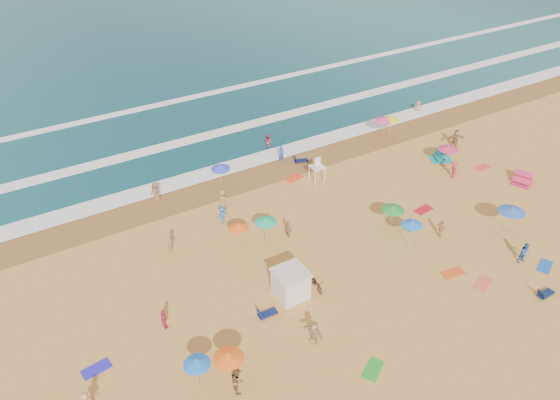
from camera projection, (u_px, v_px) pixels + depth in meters
ground at (335, 249)px, 41.57m from camera, size 220.00×220.00×0.00m
ocean at (70, 3)px, 101.24m from camera, size 220.00×140.00×0.18m
wet_sand at (256, 176)px, 50.44m from camera, size 220.00×220.00×0.00m
surf_foam at (215, 137)px, 56.66m from camera, size 200.00×18.70×0.05m
cabana at (291, 284)px, 36.87m from camera, size 2.00×2.00×2.00m
cabana_roof at (291, 273)px, 36.28m from camera, size 2.20×2.20×0.12m
bicycle at (316, 283)px, 37.77m from camera, size 0.80×1.79×0.91m
lifeguard_stand at (317, 172)px, 49.03m from camera, size 1.20×1.20×2.10m
beach_umbrellas at (345, 212)px, 41.91m from camera, size 62.39×30.61×0.71m
loungers at (471, 237)px, 42.48m from camera, size 51.92×26.43×0.34m
towels at (394, 264)px, 40.07m from camera, size 39.62×24.19×0.03m
popup_tents at (481, 165)px, 50.86m from camera, size 5.73×9.17×1.20m
beachgoers at (326, 204)px, 45.18m from camera, size 43.21×25.88×2.12m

